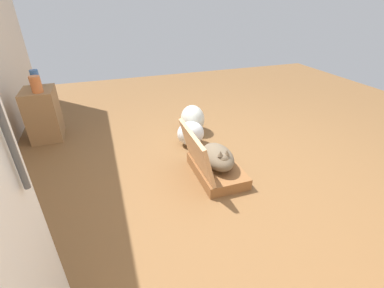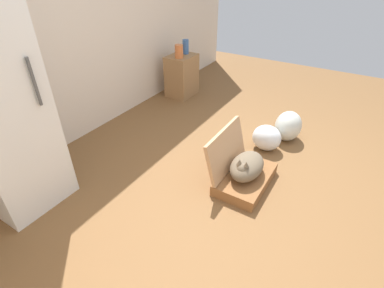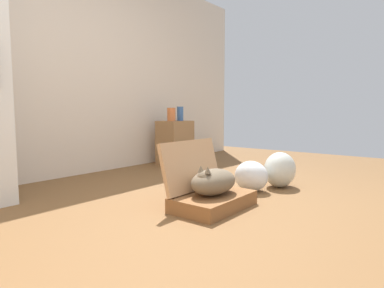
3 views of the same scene
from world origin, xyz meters
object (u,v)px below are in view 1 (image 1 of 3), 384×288
at_px(cat, 218,157).
at_px(side_table, 43,114).
at_px(vase_tall, 36,84).
at_px(vase_short, 36,79).
at_px(suitcase_base, 217,170).
at_px(plastic_bag_clear, 193,119).
at_px(plastic_bag_white, 191,133).

height_order(cat, side_table, side_table).
distance_m(cat, vase_tall, 2.16).
distance_m(side_table, vase_short, 0.42).
distance_m(suitcase_base, vase_short, 2.36).
relative_size(cat, plastic_bag_clear, 1.47).
bearing_deg(vase_tall, plastic_bag_white, -112.32).
height_order(cat, vase_tall, vase_tall).
distance_m(cat, plastic_bag_clear, 1.02).
height_order(plastic_bag_white, plastic_bag_clear, plastic_bag_clear).
height_order(side_table, vase_tall, vase_tall).
distance_m(suitcase_base, cat, 0.16).
xyz_separation_m(cat, vase_short, (1.56, 1.66, 0.50)).
bearing_deg(plastic_bag_white, side_table, 64.80).
bearing_deg(plastic_bag_clear, cat, 174.50).
xyz_separation_m(cat, plastic_bag_white, (0.68, 0.04, -0.07)).
bearing_deg(plastic_bag_clear, vase_tall, 79.40).
xyz_separation_m(plastic_bag_white, side_table, (0.76, 1.62, 0.16)).
bearing_deg(suitcase_base, plastic_bag_white, 3.51).
xyz_separation_m(suitcase_base, vase_short, (1.55, 1.66, 0.65)).
relative_size(side_table, vase_short, 3.05).
xyz_separation_m(plastic_bag_white, vase_short, (0.87, 1.62, 0.57)).
relative_size(side_table, vase_tall, 3.36).
relative_size(cat, side_table, 0.85).
height_order(vase_tall, vase_short, vase_short).
distance_m(cat, side_table, 2.20).
height_order(suitcase_base, vase_tall, vase_tall).
bearing_deg(vase_short, vase_tall, -171.60).
relative_size(plastic_bag_clear, side_table, 0.58).
distance_m(suitcase_base, vase_tall, 2.19).
bearing_deg(cat, plastic_bag_white, 3.44).
bearing_deg(cat, vase_tall, 50.61).
distance_m(plastic_bag_white, vase_short, 1.92).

